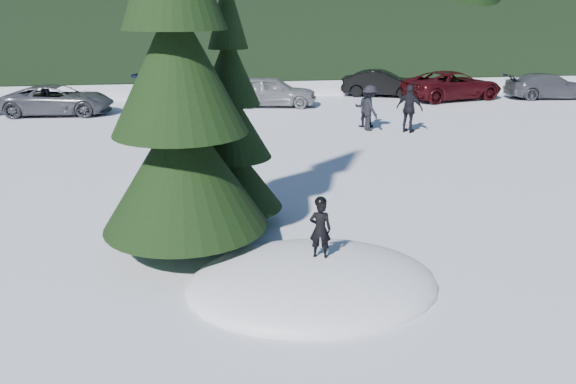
{
  "coord_description": "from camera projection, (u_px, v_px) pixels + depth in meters",
  "views": [
    {
      "loc": [
        -1.79,
        -8.73,
        4.66
      ],
      "look_at": [
        -0.15,
        1.94,
        1.1
      ],
      "focal_mm": 35.0,
      "sensor_mm": 36.0,
      "label": 1
    }
  ],
  "objects": [
    {
      "name": "ground",
      "position": [
        313.0,
        285.0,
        9.91
      ],
      "size": [
        200.0,
        200.0,
        0.0
      ],
      "primitive_type": "plane",
      "color": "white",
      "rests_on": "ground"
    },
    {
      "name": "snow_mound",
      "position": [
        313.0,
        285.0,
        9.91
      ],
      "size": [
        4.48,
        3.52,
        0.96
      ],
      "primitive_type": "ellipsoid",
      "color": "white",
      "rests_on": "ground"
    },
    {
      "name": "spruce_tall",
      "position": [
        178.0,
        84.0,
        10.24
      ],
      "size": [
        3.2,
        3.2,
        8.6
      ],
      "color": "black",
      "rests_on": "ground"
    },
    {
      "name": "spruce_short",
      "position": [
        231.0,
        132.0,
        12.08
      ],
      "size": [
        2.2,
        2.2,
        5.37
      ],
      "color": "black",
      "rests_on": "ground"
    },
    {
      "name": "child_skier",
      "position": [
        320.0,
        229.0,
        9.73
      ],
      "size": [
        0.44,
        0.35,
        1.04
      ],
      "primitive_type": "imported",
      "rotation": [
        0.0,
        0.0,
        2.84
      ],
      "color": "black",
      "rests_on": "snow_mound"
    },
    {
      "name": "adult_0",
      "position": [
        365.0,
        107.0,
        22.79
      ],
      "size": [
        0.88,
        0.75,
        1.6
      ],
      "primitive_type": "imported",
      "rotation": [
        0.0,
        0.0,
        2.94
      ],
      "color": "black",
      "rests_on": "ground"
    },
    {
      "name": "adult_1",
      "position": [
        410.0,
        109.0,
        21.72
      ],
      "size": [
        1.09,
        1.09,
        1.86
      ],
      "primitive_type": "imported",
      "rotation": [
        0.0,
        0.0,
        2.35
      ],
      "color": "black",
      "rests_on": "ground"
    },
    {
      "name": "adult_2",
      "position": [
        370.0,
        108.0,
        22.08
      ],
      "size": [
        0.8,
        1.22,
        1.78
      ],
      "primitive_type": "imported",
      "rotation": [
        0.0,
        0.0,
        1.69
      ],
      "color": "black",
      "rests_on": "ground"
    },
    {
      "name": "car_2",
      "position": [
        58.0,
        100.0,
        25.45
      ],
      "size": [
        4.98,
        2.59,
        1.34
      ],
      "primitive_type": "imported",
      "rotation": [
        0.0,
        0.0,
        1.49
      ],
      "color": "#4C4E53",
      "rests_on": "ground"
    },
    {
      "name": "car_3",
      "position": [
        183.0,
        87.0,
        29.1
      ],
      "size": [
        5.36,
        3.85,
        1.44
      ],
      "primitive_type": "imported",
      "rotation": [
        0.0,
        0.0,
        1.16
      ],
      "color": "black",
      "rests_on": "ground"
    },
    {
      "name": "car_4",
      "position": [
        272.0,
        91.0,
        27.54
      ],
      "size": [
        4.61,
        2.47,
        1.49
      ],
      "primitive_type": "imported",
      "rotation": [
        0.0,
        0.0,
        1.4
      ],
      "color": "gray",
      "rests_on": "ground"
    },
    {
      "name": "car_5",
      "position": [
        382.0,
        83.0,
        30.72
      ],
      "size": [
        4.52,
        2.98,
        1.41
      ],
      "primitive_type": "imported",
      "rotation": [
        0.0,
        0.0,
        1.19
      ],
      "color": "black",
      "rests_on": "ground"
    },
    {
      "name": "car_6",
      "position": [
        453.0,
        85.0,
        29.67
      ],
      "size": [
        5.8,
        3.68,
        1.49
      ],
      "primitive_type": "imported",
      "rotation": [
        0.0,
        0.0,
        1.81
      ],
      "color": "#380A0D",
      "rests_on": "ground"
    },
    {
      "name": "car_7",
      "position": [
        549.0,
        86.0,
        30.02
      ],
      "size": [
        4.71,
        2.24,
        1.33
      ],
      "primitive_type": "imported",
      "rotation": [
        0.0,
        0.0,
        1.49
      ],
      "color": "#47494E",
      "rests_on": "ground"
    }
  ]
}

